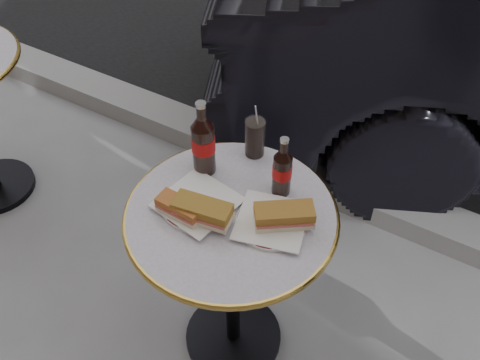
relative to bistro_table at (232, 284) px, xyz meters
The scene contains 11 objects.
ground 0.37m from the bistro_table, ahead, with size 80.00×80.00×0.00m, color gray.
curb 0.95m from the bistro_table, 90.00° to the left, with size 40.00×0.20×0.12m, color gray.
bistro_table is the anchor object (origin of this frame).
plate_left 0.39m from the bistro_table, 165.21° to the right, with size 0.21×0.21×0.01m, color silver.
plate_right 0.39m from the bistro_table, 10.22° to the left, with size 0.20×0.20×0.01m, color white.
sandwich_left_a 0.43m from the bistro_table, 142.37° to the right, with size 0.13×0.06×0.05m, color #AD5F2C.
sandwich_left_b 0.42m from the bistro_table, 126.33° to the right, with size 0.16×0.08×0.06m, color olive.
sandwich_right 0.43m from the bistro_table, 11.45° to the left, with size 0.16×0.08×0.06m, color #9A6627.
cola_bottle_left 0.53m from the bistro_table, 145.81° to the left, with size 0.07×0.07×0.26m, color black, non-canonical shape.
cola_bottle_right 0.50m from the bistro_table, 59.71° to the left, with size 0.06×0.06×0.21m, color black, non-canonical shape.
cola_glass 0.50m from the bistro_table, 104.34° to the left, with size 0.06×0.06×0.13m, color black.
Camera 1 is at (0.53, -0.85, 1.88)m, focal length 40.00 mm.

